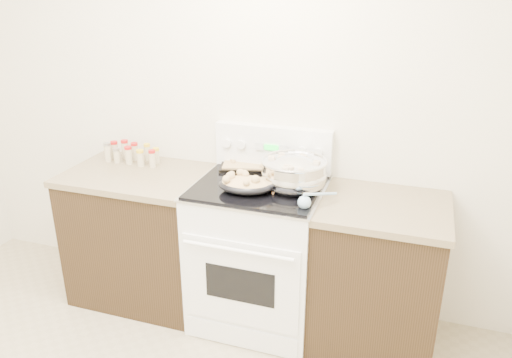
% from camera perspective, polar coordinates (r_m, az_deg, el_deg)
% --- Properties ---
extents(room_shell, '(4.10, 3.60, 2.75)m').
position_cam_1_polar(room_shell, '(1.73, -26.46, 6.94)').
color(room_shell, silver).
rests_on(room_shell, ground).
extents(counter_left, '(0.93, 0.67, 0.92)m').
position_cam_1_polar(counter_left, '(3.51, -12.71, -6.21)').
color(counter_left, black).
rests_on(counter_left, ground).
extents(counter_right, '(0.73, 0.67, 0.92)m').
position_cam_1_polar(counter_right, '(3.08, 13.58, -10.56)').
color(counter_right, black).
rests_on(counter_right, ground).
extents(kitchen_range, '(0.78, 0.73, 1.22)m').
position_cam_1_polar(kitchen_range, '(3.18, 0.32, -8.21)').
color(kitchen_range, white).
rests_on(kitchen_range, ground).
extents(mixing_bowl, '(0.46, 0.46, 0.23)m').
position_cam_1_polar(mixing_bowl, '(2.90, 4.34, 0.62)').
color(mixing_bowl, silver).
rests_on(mixing_bowl, kitchen_range).
extents(roasting_pan, '(0.35, 0.27, 0.11)m').
position_cam_1_polar(roasting_pan, '(2.86, -1.20, -0.56)').
color(roasting_pan, black).
rests_on(roasting_pan, kitchen_range).
extents(baking_sheet, '(0.45, 0.36, 0.06)m').
position_cam_1_polar(baking_sheet, '(3.26, -0.54, 1.74)').
color(baking_sheet, black).
rests_on(baking_sheet, kitchen_range).
extents(wooden_spoon, '(0.11, 0.25, 0.04)m').
position_cam_1_polar(wooden_spoon, '(2.90, 0.96, -1.02)').
color(wooden_spoon, tan).
rests_on(wooden_spoon, kitchen_range).
extents(blue_ladle, '(0.18, 0.22, 0.09)m').
position_cam_1_polar(blue_ladle, '(2.69, 5.80, -2.54)').
color(blue_ladle, '#8EB6D4').
rests_on(blue_ladle, kitchen_range).
extents(spice_jars, '(0.39, 0.15, 0.13)m').
position_cam_1_polar(spice_jars, '(3.50, -14.12, 2.86)').
color(spice_jars, '#BFB28C').
rests_on(spice_jars, counter_left).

